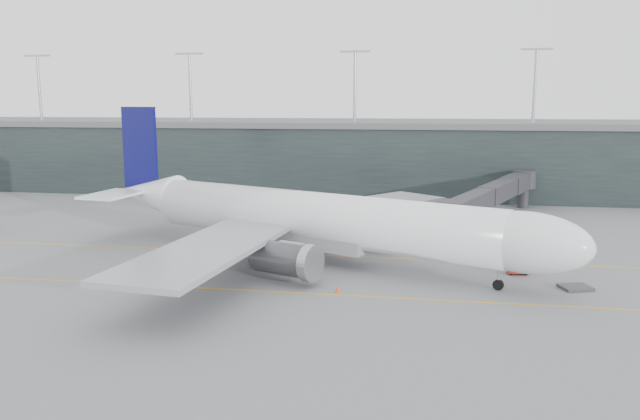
# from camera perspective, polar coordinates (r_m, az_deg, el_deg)

# --- Properties ---
(ground) EXTENTS (320.00, 320.00, 0.00)m
(ground) POSITION_cam_1_polar(r_m,az_deg,el_deg) (84.43, -3.92, -3.33)
(ground) COLOR slate
(ground) RESTS_ON ground
(taxiline_a) EXTENTS (160.00, 0.25, 0.02)m
(taxiline_a) POSITION_cam_1_polar(r_m,az_deg,el_deg) (80.65, -4.58, -3.96)
(taxiline_a) COLOR orange
(taxiline_a) RESTS_ON ground
(taxiline_b) EXTENTS (160.00, 0.25, 0.02)m
(taxiline_b) POSITION_cam_1_polar(r_m,az_deg,el_deg) (65.81, -7.97, -7.22)
(taxiline_b) COLOR orange
(taxiline_b) RESTS_ON ground
(taxiline_lead_main) EXTENTS (0.25, 60.00, 0.02)m
(taxiline_lead_main) POSITION_cam_1_polar(r_m,az_deg,el_deg) (102.76, 1.37, -0.92)
(taxiline_lead_main) COLOR orange
(taxiline_lead_main) RESTS_ON ground
(terminal) EXTENTS (240.00, 36.00, 29.00)m
(terminal) POSITION_cam_1_polar(r_m,az_deg,el_deg) (139.75, 1.55, 5.09)
(terminal) COLOR black
(terminal) RESTS_ON ground
(main_aircraft) EXTENTS (63.28, 58.40, 18.54)m
(main_aircraft) POSITION_cam_1_polar(r_m,az_deg,el_deg) (75.64, -0.60, -0.83)
(main_aircraft) COLOR white
(main_aircraft) RESTS_ON ground
(jet_bridge) EXTENTS (19.13, 44.36, 6.80)m
(jet_bridge) POSITION_cam_1_polar(r_m,az_deg,el_deg) (104.74, 14.95, 1.77)
(jet_bridge) COLOR #2A2A2F
(jet_bridge) RESTS_ON ground
(gse_cart) EXTENTS (2.51, 1.81, 1.58)m
(gse_cart) POSITION_cam_1_polar(r_m,az_deg,el_deg) (74.16, 17.59, -4.94)
(gse_cart) COLOR #AE180C
(gse_cart) RESTS_ON ground
(baggage_dolly) EXTENTS (3.61, 3.24, 0.30)m
(baggage_dolly) POSITION_cam_1_polar(r_m,az_deg,el_deg) (70.62, 22.32, -6.55)
(baggage_dolly) COLOR #37363B
(baggage_dolly) RESTS_ON ground
(uld_a) EXTENTS (1.90, 1.52, 1.72)m
(uld_a) POSITION_cam_1_polar(r_m,az_deg,el_deg) (95.55, -5.89, -1.25)
(uld_a) COLOR #3E3D43
(uld_a) RESTS_ON ground
(uld_b) EXTENTS (2.48, 2.08, 2.09)m
(uld_b) POSITION_cam_1_polar(r_m,az_deg,el_deg) (97.07, -4.50, -0.94)
(uld_b) COLOR #3E3D43
(uld_b) RESTS_ON ground
(uld_c) EXTENTS (2.02, 1.64, 1.78)m
(uld_c) POSITION_cam_1_polar(r_m,az_deg,el_deg) (92.80, -1.70, -1.51)
(uld_c) COLOR #3E3D43
(uld_c) RESTS_ON ground
(cone_nose) EXTENTS (0.50, 0.50, 0.79)m
(cone_nose) POSITION_cam_1_polar(r_m,az_deg,el_deg) (78.46, 18.31, -4.54)
(cone_nose) COLOR #EF3D0D
(cone_nose) RESTS_ON ground
(cone_wing_stbd) EXTENTS (0.47, 0.47, 0.74)m
(cone_wing_stbd) POSITION_cam_1_polar(r_m,az_deg,el_deg) (64.18, 1.59, -7.23)
(cone_wing_stbd) COLOR #F1450D
(cone_wing_stbd) RESTS_ON ground
(cone_wing_port) EXTENTS (0.43, 0.43, 0.69)m
(cone_wing_port) POSITION_cam_1_polar(r_m,az_deg,el_deg) (92.46, 3.35, -1.94)
(cone_wing_port) COLOR #E54F0C
(cone_wing_port) RESTS_ON ground
(cone_tail) EXTENTS (0.42, 0.42, 0.66)m
(cone_tail) POSITION_cam_1_polar(r_m,az_deg,el_deg) (77.70, -10.65, -4.39)
(cone_tail) COLOR #CB440B
(cone_tail) RESTS_ON ground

